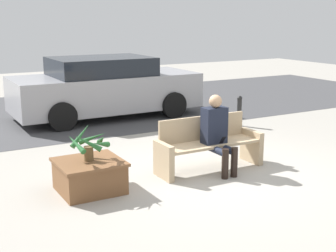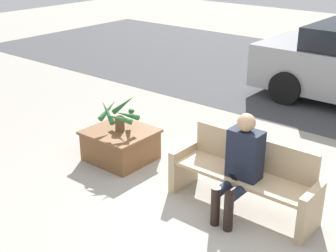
# 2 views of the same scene
# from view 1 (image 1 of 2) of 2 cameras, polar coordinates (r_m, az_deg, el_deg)

# --- Properties ---
(ground_plane) EXTENTS (30.00, 30.00, 0.00)m
(ground_plane) POSITION_cam_1_polar(r_m,az_deg,el_deg) (7.20, 5.43, -5.91)
(ground_plane) COLOR #9E998E
(road_surface) EXTENTS (20.00, 6.00, 0.01)m
(road_surface) POSITION_cam_1_polar(r_m,az_deg,el_deg) (12.29, -10.24, 1.98)
(road_surface) COLOR #424244
(road_surface) RESTS_ON ground_plane
(bench) EXTENTS (1.74, 0.50, 0.82)m
(bench) POSITION_cam_1_polar(r_m,az_deg,el_deg) (7.35, 4.92, -2.25)
(bench) COLOR tan
(bench) RESTS_ON ground_plane
(person_seated) EXTENTS (0.37, 0.58, 1.20)m
(person_seated) POSITION_cam_1_polar(r_m,az_deg,el_deg) (7.17, 6.04, -0.62)
(person_seated) COLOR black
(person_seated) RESTS_ON ground_plane
(planter_box) EXTENTS (0.87, 0.82, 0.44)m
(planter_box) POSITION_cam_1_polar(r_m,az_deg,el_deg) (6.53, -9.55, -5.86)
(planter_box) COLOR brown
(planter_box) RESTS_ON ground_plane
(potted_plant) EXTENTS (0.56, 0.60, 0.49)m
(potted_plant) POSITION_cam_1_polar(r_m,az_deg,el_deg) (6.39, -9.54, -2.05)
(potted_plant) COLOR brown
(potted_plant) RESTS_ON planter_box
(parked_car) EXTENTS (4.34, 1.98, 1.43)m
(parked_car) POSITION_cam_1_polar(r_m,az_deg,el_deg) (11.23, -7.69, 4.70)
(parked_car) COLOR #99999E
(parked_car) RESTS_ON ground_plane
(bollard_post) EXTENTS (0.11, 0.11, 0.67)m
(bollard_post) POSITION_cam_1_polar(r_m,az_deg,el_deg) (10.34, 8.69, 1.92)
(bollard_post) COLOR black
(bollard_post) RESTS_ON ground_plane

